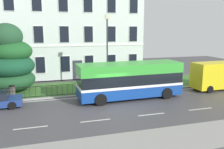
{
  "coord_description": "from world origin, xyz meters",
  "views": [
    {
      "loc": [
        -4.94,
        -15.74,
        5.83
      ],
      "look_at": [
        1.03,
        4.74,
        1.67
      ],
      "focal_mm": 37.11,
      "sensor_mm": 36.0,
      "label": 1
    }
  ],
  "objects": [
    {
      "name": "litter_bin",
      "position": [
        -7.83,
        5.27,
        0.65
      ],
      "size": [
        0.53,
        0.53,
        1.06
      ],
      "color": "#4C4742",
      "rests_on": "ground_plane"
    },
    {
      "name": "single_decker_bus",
      "position": [
        1.93,
        2.34,
        1.61
      ],
      "size": [
        8.99,
        2.89,
        3.06
      ],
      "rotation": [
        0.0,
        0.0,
        0.03
      ],
      "color": "navy",
      "rests_on": "ground_plane"
    },
    {
      "name": "street_lamp_post",
      "position": [
        0.63,
        4.94,
        4.12
      ],
      "size": [
        0.36,
        0.24,
        7.01
      ],
      "color": "#333338",
      "rests_on": "ground_plane"
    },
    {
      "name": "georgian_townhouse",
      "position": [
        -1.36,
        15.89,
        6.5
      ],
      "size": [
        16.79,
        10.15,
        12.7
      ],
      "color": "silver",
      "rests_on": "ground_plane"
    },
    {
      "name": "evergreen_tree",
      "position": [
        -8.03,
        7.17,
        2.77
      ],
      "size": [
        4.38,
        4.56,
        6.32
      ],
      "color": "#423328",
      "rests_on": "ground_plane"
    },
    {
      "name": "white_panel_van",
      "position": [
        11.07,
        2.76,
        1.37
      ],
      "size": [
        5.25,
        2.17,
        2.7
      ],
      "rotation": [
        0.0,
        0.0,
        0.03
      ],
      "color": "yellow",
      "rests_on": "ground_plane"
    },
    {
      "name": "iron_verge_railing",
      "position": [
        -1.36,
        4.4,
        0.62
      ],
      "size": [
        15.4,
        0.04,
        0.97
      ],
      "color": "black",
      "rests_on": "ground_plane"
    },
    {
      "name": "ground_plane",
      "position": [
        0.0,
        1.07,
        -0.02
      ],
      "size": [
        60.0,
        56.0,
        0.18
      ],
      "color": "#434145"
    }
  ]
}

